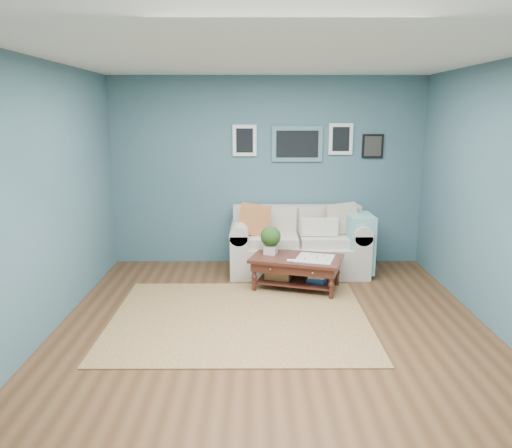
{
  "coord_description": "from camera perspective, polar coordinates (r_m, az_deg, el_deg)",
  "views": [
    {
      "loc": [
        -0.19,
        -4.71,
        2.18
      ],
      "look_at": [
        -0.17,
        1.0,
        0.91
      ],
      "focal_mm": 35.0,
      "sensor_mm": 36.0,
      "label": 1
    }
  ],
  "objects": [
    {
      "name": "coffee_table",
      "position": [
        6.32,
        4.14,
        -4.35
      ],
      "size": [
        1.25,
        0.94,
        0.78
      ],
      "rotation": [
        0.0,
        0.0,
        -0.29
      ],
      "color": "#340F0F",
      "rests_on": "ground"
    },
    {
      "name": "loveseat",
      "position": [
        7.0,
        5.53,
        -2.21
      ],
      "size": [
        1.93,
        0.88,
        0.99
      ],
      "color": "beige",
      "rests_on": "ground"
    },
    {
      "name": "room_shell",
      "position": [
        4.84,
        2.18,
        2.78
      ],
      "size": [
        5.0,
        5.02,
        2.7
      ],
      "color": "brown",
      "rests_on": "ground"
    },
    {
      "name": "area_rug",
      "position": [
        5.51,
        -1.89,
        -10.69
      ],
      "size": [
        2.76,
        2.21,
        0.01
      ],
      "primitive_type": "cube",
      "color": "brown",
      "rests_on": "ground"
    }
  ]
}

